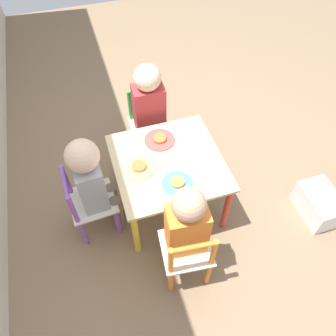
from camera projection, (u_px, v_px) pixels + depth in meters
name	position (u px, v px, depth m)	size (l,w,h in m)	color
ground_plane	(168.00, 201.00, 2.23)	(6.00, 6.00, 0.00)	#7F664C
kids_table	(168.00, 167.00, 1.94)	(0.63, 0.63, 0.43)	beige
chair_purple	(89.00, 203.00, 1.92)	(0.27, 0.27, 0.51)	silver
chair_green	(149.00, 125.00, 2.33)	(0.27, 0.27, 0.51)	silver
chair_orange	(187.00, 253.00, 1.73)	(0.28, 0.28, 0.51)	silver
child_back	(93.00, 180.00, 1.78)	(0.21, 0.23, 0.75)	#7A6B5B
child_right	(149.00, 108.00, 2.13)	(0.22, 0.20, 0.77)	#7A6B5B
child_left	(186.00, 225.00, 1.62)	(0.22, 0.21, 0.75)	#7A6B5B
plate_back	(139.00, 167.00, 1.86)	(0.18, 0.18, 0.03)	#EADB66
plate_right	(160.00, 139.00, 1.99)	(0.19, 0.19, 0.03)	#E54C47
plate_left	(177.00, 183.00, 1.79)	(0.17, 0.17, 0.03)	#4C9EE0
storage_bin	(319.00, 204.00, 2.10)	(0.30, 0.20, 0.19)	silver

